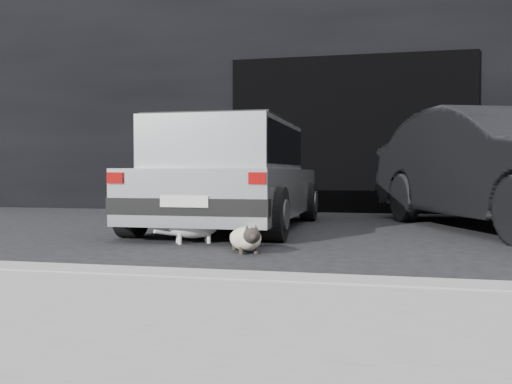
% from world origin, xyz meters
% --- Properties ---
extents(ground, '(80.00, 80.00, 0.00)m').
position_xyz_m(ground, '(0.00, 0.00, 0.00)').
color(ground, black).
rests_on(ground, ground).
extents(building_facade, '(34.00, 4.00, 5.00)m').
position_xyz_m(building_facade, '(1.00, 6.00, 2.50)').
color(building_facade, black).
rests_on(building_facade, ground).
extents(garage_opening, '(4.00, 0.10, 2.60)m').
position_xyz_m(garage_opening, '(1.00, 3.99, 1.30)').
color(garage_opening, black).
rests_on(garage_opening, ground).
extents(curb, '(18.00, 0.25, 0.12)m').
position_xyz_m(curb, '(1.00, -2.60, 0.06)').
color(curb, gray).
rests_on(curb, ground).
extents(sidewalk, '(18.00, 2.20, 0.11)m').
position_xyz_m(sidewalk, '(1.00, -3.80, 0.06)').
color(sidewalk, gray).
rests_on(sidewalk, ground).
extents(silver_hatchback, '(1.74, 3.48, 1.28)m').
position_xyz_m(silver_hatchback, '(-0.21, 0.97, 0.70)').
color(silver_hatchback, '#B6B9BB').
rests_on(silver_hatchback, ground).
extents(second_car, '(3.02, 4.61, 1.44)m').
position_xyz_m(second_car, '(2.93, 1.39, 0.72)').
color(second_car, black).
rests_on(second_car, ground).
extents(cat_siamese, '(0.45, 0.67, 0.26)m').
position_xyz_m(cat_siamese, '(0.44, -0.96, 0.12)').
color(cat_siamese, beige).
rests_on(cat_siamese, ground).
extents(cat_white, '(0.61, 0.45, 0.32)m').
position_xyz_m(cat_white, '(-0.17, -0.44, 0.16)').
color(cat_white, silver).
rests_on(cat_white, ground).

